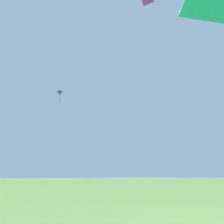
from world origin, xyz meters
TOP-DOWN VIEW (x-y plane):
  - distant_kite_blue_high_right at (11.18, 30.57)m, footprint 1.04×1.14m

SIDE VIEW (x-z plane):
  - distant_kite_blue_high_right at x=11.18m, z-range 11.84..13.65m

